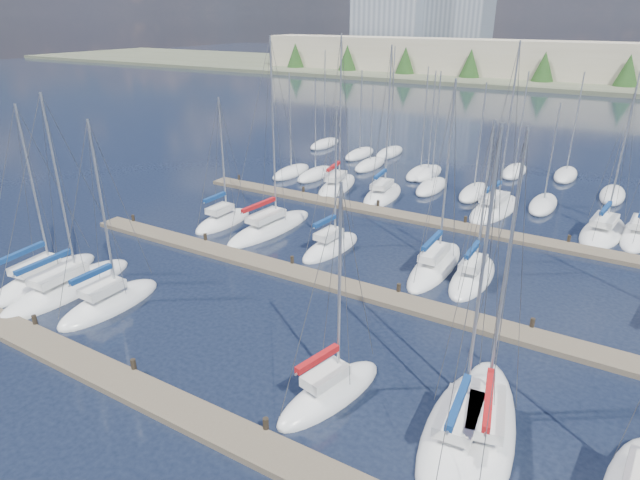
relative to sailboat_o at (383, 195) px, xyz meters
The scene contains 22 objects.
ground 26.10m from the sailboat_o, 78.60° to the left, with size 400.00×400.00×0.00m, color #1A2134.
dock_near 32.81m from the sailboat_o, 80.96° to the right, with size 44.00×1.93×1.10m.
dock_mid 19.11m from the sailboat_o, 74.35° to the right, with size 44.00×1.93×1.10m.
dock_far 6.78m from the sailboat_o, 40.50° to the right, with size 44.00×1.93×1.10m.
sailboat_o is the anchor object (origin of this frame).
sailboat_f 31.39m from the sailboat_o, 57.39° to the right, with size 4.53×9.87×13.50m.
sailboat_b 29.26m from the sailboat_o, 108.55° to the right, with size 3.38×9.68×13.03m.
sailboat_k 15.90m from the sailboat_o, 52.06° to the right, with size 2.53×8.88×13.43m.
sailboat_e 31.71m from the sailboat_o, 59.46° to the right, with size 3.47×8.85×13.70m.
sailboat_j 13.61m from the sailboat_o, 81.79° to the right, with size 2.83×6.63×11.22m.
sailboat_n 5.18m from the sailboat_o, behind, with size 4.05×8.96×15.45m.
sailboat_d 29.86m from the sailboat_o, 69.91° to the right, with size 3.44×6.75×10.98m.
sailboat_q 19.22m from the sailboat_o, ahead, with size 3.95×8.74×12.23m.
sailboat_r 21.66m from the sailboat_o, ahead, with size 2.91×8.21×13.28m.
sailboat_p 10.44m from the sailboat_o, ahead, with size 4.00×9.32×15.13m.
sailboat_a 30.18m from the sailboat_o, 113.10° to the right, with size 3.59×8.75×12.20m.
sailboat_c 28.18m from the sailboat_o, 101.01° to the right, with size 2.69×7.02×11.92m.
sailboat_l 17.96m from the sailboat_o, 45.85° to the right, with size 2.44×7.25×11.22m.
sailboat_i 13.33m from the sailboat_o, 108.73° to the right, with size 3.54×9.93×15.64m.
sailboat_h 15.92m from the sailboat_o, 122.77° to the right, with size 2.46×6.38×11.09m.
distant_boats 9.38m from the sailboat_o, 85.03° to the left, with size 36.93×20.75×13.30m.
shoreline 115.87m from the sailboat_o, 94.03° to the left, with size 400.00×60.00×38.00m.
Camera 1 is at (14.95, -10.98, 16.39)m, focal length 30.00 mm.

